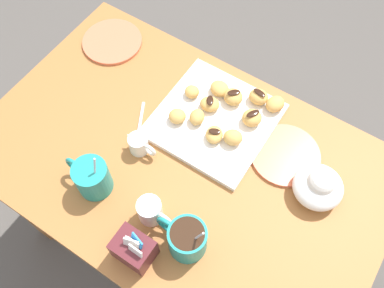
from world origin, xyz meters
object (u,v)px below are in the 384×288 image
Objects in this scene: coffee_mug_teal_left at (187,238)px; beignet_10 at (197,117)px; beignet_5 at (210,104)px; beignet_6 at (259,97)px; beignet_7 at (252,118)px; sugar_caddy at (134,249)px; coffee_mug_teal_right at (92,177)px; saucer_coral_left at (112,42)px; ice_cream_bowl at (318,186)px; saucer_coral_right at (285,155)px; beignet_9 at (275,104)px; chocolate_sauce_pitcher at (139,144)px; beignet_8 at (214,135)px; beignet_1 at (233,137)px; beignet_4 at (220,88)px; pastry_plate_square at (214,120)px; beignet_3 at (233,97)px; cream_pitcher_white at (150,210)px; beignet_2 at (177,116)px; dining_table at (182,179)px; beignet_0 at (192,92)px.

beignet_10 is at bearing -61.27° from coffee_mug_teal_left.
beignet_6 is (-0.10, -0.09, 0.00)m from beignet_5.
sugar_caddy is at bearing 83.59° from beignet_7.
saucer_coral_left is (0.27, -0.40, -0.05)m from coffee_mug_teal_right.
beignet_7 is (0.24, -0.09, -0.00)m from ice_cream_bowl.
saucer_coral_right is (0.11, -0.05, -0.04)m from ice_cream_bowl.
coffee_mug_teal_right is 0.51m from saucer_coral_right.
chocolate_sauce_pitcher is at bearing 51.42° from beignet_9.
beignet_6 is at bearing -31.94° from ice_cream_bowl.
beignet_7 is 1.00× the size of beignet_8.
coffee_mug_teal_right is 2.74× the size of beignet_6.
coffee_mug_teal_right is at bearing 51.94° from beignet_1.
beignet_8 is at bearing 20.63° from beignet_1.
saucer_coral_left is (0.74, -0.11, -0.04)m from ice_cream_bowl.
beignet_8 is at bearing 115.97° from beignet_4.
beignet_7 is at bearing 67.04° from beignet_9.
beignet_10 reaches higher than pastry_plate_square.
coffee_mug_teal_left reaches higher than beignet_3.
beignet_7 is (-0.24, -0.38, -0.02)m from coffee_mug_teal_right.
saucer_coral_left is at bearing -9.78° from pastry_plate_square.
beignet_2 is at bearing -69.22° from cream_pitcher_white.
saucer_coral_left is at bearing 5.07° from beignet_9.
saucer_coral_left is 0.47m from beignet_8.
beignet_8 is at bearing 59.06° from beignet_7.
beignet_9 reaches higher than beignet_5.
saucer_coral_left is 3.37× the size of beignet_4.
sugar_caddy is 1.93× the size of beignet_4.
beignet_2 is at bearing -106.90° from chocolate_sauce_pitcher.
ice_cream_bowl is at bearing -162.40° from dining_table.
saucer_coral_right is 3.42× the size of beignet_6.
coffee_mug_teal_right reaches higher than pastry_plate_square.
beignet_4 reaches higher than beignet_8.
beignet_0 is 0.19m from beignet_6.
beignet_8 reaches higher than pastry_plate_square.
coffee_mug_teal_right is at bearing 65.11° from pastry_plate_square.
sugar_caddy is at bearing 43.36° from coffee_mug_teal_left.
beignet_8 reaches higher than dining_table.
coffee_mug_teal_left reaches higher than dining_table.
sugar_caddy is 1.95× the size of beignet_8.
beignet_2 is at bearing -52.23° from coffee_mug_teal_left.
beignet_8 is at bearing -88.86° from sugar_caddy.
beignet_8 is (-0.03, 0.05, 0.02)m from pastry_plate_square.
beignet_3 is at bearing -89.57° from cream_pitcher_white.
saucer_coral_right is at bearing -112.49° from sugar_caddy.
pastry_plate_square is at bearing -24.55° from beignet_1.
coffee_mug_teal_right is 0.38m from beignet_5.
coffee_mug_teal_left is 0.99× the size of coffee_mug_teal_right.
coffee_mug_teal_left is 0.43m from beignet_0.
beignet_4 is (0.07, -0.50, -0.01)m from sugar_caddy.
beignet_7 reaches higher than saucer_coral_right.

